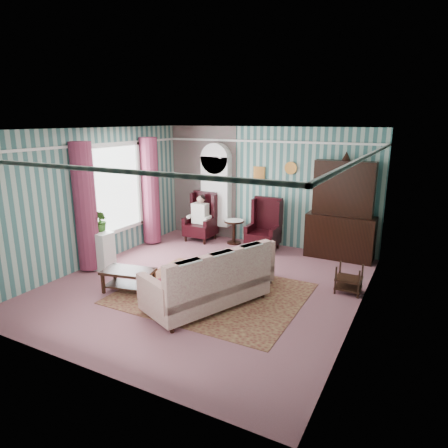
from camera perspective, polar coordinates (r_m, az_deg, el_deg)
The scene contains 17 objects.
floor at distance 7.73m, azimuth -2.54°, elevation -8.64°, with size 6.00×6.00×0.00m, color #905461.
room_shell at distance 7.65m, azimuth -6.07°, elevation 6.69°, with size 5.53×6.02×2.91m.
bookcase at distance 10.42m, azimuth -1.16°, elevation 3.98°, with size 0.80×0.28×2.24m, color silver.
dresser_hutch at distance 9.19m, azimuth 16.51°, elevation 2.29°, with size 1.50×0.56×2.36m, color black.
wingback_left at distance 10.31m, azimuth -3.41°, elevation 1.03°, with size 0.76×0.80×1.25m, color black.
wingback_right at distance 9.55m, azimuth 5.62°, elevation -0.13°, with size 0.76×0.80×1.25m, color black.
seated_woman at distance 10.32m, azimuth -3.40°, elevation 0.84°, with size 0.44×0.40×1.18m, color beige, non-canonical shape.
round_side_table at distance 10.10m, azimuth 1.44°, elevation -1.14°, with size 0.50×0.50×0.60m, color black.
nest_table at distance 7.64m, azimuth 17.42°, elevation -7.46°, with size 0.45×0.38×0.54m, color black.
plant_stand at distance 8.77m, azimuth -17.29°, elevation -3.65°, with size 0.55×0.35×0.80m, color silver.
rug at distance 7.35m, azimuth -1.68°, elevation -9.86°, with size 3.20×2.60×0.01m, color #4E1B1A.
sofa at distance 6.73m, azimuth -2.52°, elevation -7.43°, with size 2.13×0.98×1.06m, color #BDB593.
floral_armchair at distance 7.71m, azimuth 4.04°, elevation -4.48°, with size 0.70×0.85×1.07m, color beige.
coffee_table at distance 7.58m, azimuth -13.44°, elevation -7.86°, with size 0.93×0.52×0.41m, color black.
potted_plant_a at distance 8.60m, azimuth -18.49°, elevation 0.01°, with size 0.34×0.30×0.38m, color #16481A.
potted_plant_b at distance 8.66m, azimuth -17.05°, elevation 0.42°, with size 0.24×0.20×0.44m, color #245B1C.
potted_plant_c at distance 8.68m, azimuth -17.37°, elevation 0.25°, with size 0.22×0.22×0.39m, color #234E18.
Camera 1 is at (3.60, -6.11, 3.07)m, focal length 32.00 mm.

